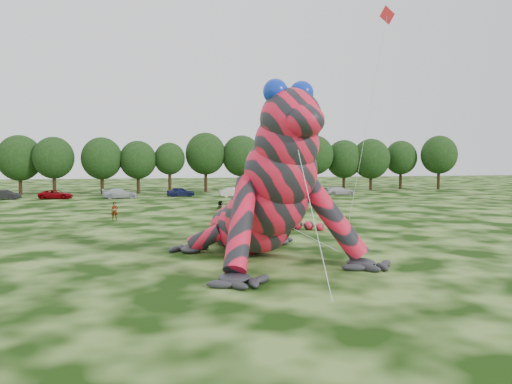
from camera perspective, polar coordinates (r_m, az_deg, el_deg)
The scene contains 27 objects.
ground at distance 30.28m, azimuth -7.62°, elevation -7.78°, with size 240.00×240.00×0.00m, color #16330A.
inflatable_gecko at distance 31.89m, azimuth -0.88°, elevation 2.27°, with size 17.52×20.80×10.40m, color red, non-canonical shape.
flying_kite at distance 41.84m, azimuth 14.42°, elevation 17.24°, with size 2.96×2.78×17.85m.
tree_5 at distance 90.46m, azimuth -25.39°, elevation 2.81°, with size 7.16×6.44×9.80m, color black, non-canonical shape.
tree_6 at distance 87.62m, azimuth -22.10°, elevation 2.78°, with size 6.52×5.86×9.49m, color black, non-canonical shape.
tree_7 at distance 86.74m, azimuth -17.21°, elevation 2.88°, with size 6.68×6.01×9.48m, color black, non-canonical shape.
tree_8 at distance 86.59m, azimuth -13.33°, elevation 2.77°, with size 6.14×5.53×8.94m, color black, non-canonical shape.
tree_9 at distance 86.99m, azimuth -9.84°, elevation 2.74°, with size 5.27×4.74×8.68m, color black, non-canonical shape.
tree_10 at distance 88.67m, azimuth -5.78°, elevation 3.39°, with size 7.09×6.38×10.50m, color black, non-canonical shape.
tree_11 at distance 89.22m, azimuth -1.66°, elevation 3.27°, with size 7.01×6.31×10.07m, color black, non-canonical shape.
tree_12 at distance 90.11m, azimuth 2.30°, elevation 2.93°, with size 5.99×5.39×8.97m, color black, non-canonical shape.
tree_13 at distance 91.53m, azimuth 6.72°, elevation 3.28°, with size 6.83×6.15×10.13m, color black, non-canonical shape.
tree_14 at distance 95.24m, azimuth 10.03°, elevation 3.06°, with size 6.82×6.14×9.40m, color black, non-canonical shape.
tree_15 at distance 96.36m, azimuth 13.01°, elevation 3.10°, with size 7.17×6.45×9.63m, color black, non-canonical shape.
tree_16 at distance 100.92m, azimuth 16.22°, elevation 3.00°, with size 6.26×5.63×9.37m, color black, non-canonical shape.
tree_17 at distance 101.83m, azimuth 20.18°, elevation 3.18°, with size 6.98×6.28×10.30m, color black, non-canonical shape.
car_1 at distance 81.36m, azimuth -26.78°, elevation -0.28°, with size 1.48×4.25×1.40m, color black.
car_2 at distance 79.37m, azimuth -21.89°, elevation -0.26°, with size 2.23×4.83×1.34m, color #850309.
car_3 at distance 77.12m, azimuth -15.28°, elevation -0.16°, with size 2.11×5.19×1.51m, color silver.
car_4 at distance 78.88m, azimuth -8.61°, elevation 0.01°, with size 1.75×4.34×1.48m, color #141943.
car_5 at distance 77.13m, azimuth -2.53°, elevation -0.04°, with size 1.56×4.49×1.48m, color beige.
car_6 at distance 80.38m, azimuth 4.09°, elevation 0.09°, with size 2.32×5.02×1.40m, color #232325.
car_7 at distance 82.41m, azimuth 9.60°, elevation 0.12°, with size 1.88×4.62×1.34m, color silver.
spectator_2 at distance 58.83m, azimuth 3.04°, elevation -1.19°, with size 1.10×0.63×1.70m, color gray.
spectator_5 at distance 50.77m, azimuth -4.08°, elevation -1.99°, with size 1.62×0.52×1.75m, color gray.
spectator_0 at distance 50.66m, azimuth -15.86°, elevation -2.12°, with size 0.66×0.43×1.80m, color gray.
spectator_3 at distance 63.70m, azimuth 5.14°, elevation -0.79°, with size 1.01×0.42×1.73m, color gray.
Camera 1 is at (-2.21, -29.57, 6.16)m, focal length 35.00 mm.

